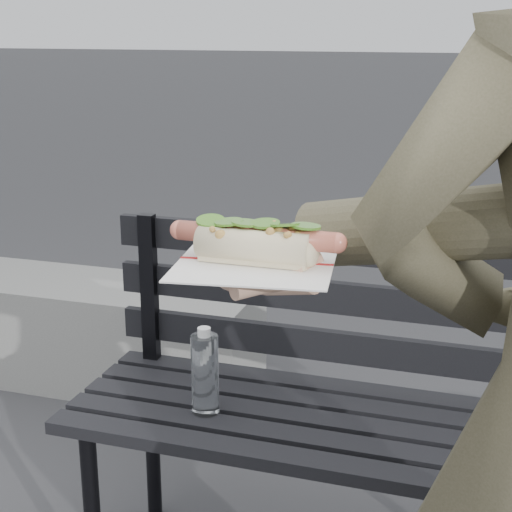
{
  "coord_description": "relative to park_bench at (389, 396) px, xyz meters",
  "views": [
    {
      "loc": [
        0.27,
        -0.84,
        1.35
      ],
      "look_at": [
        -0.0,
        0.04,
        1.08
      ],
      "focal_mm": 55.0,
      "sensor_mm": 36.0,
      "label": 1
    }
  ],
  "objects": [
    {
      "name": "park_bench",
      "position": [
        0.0,
        0.0,
        0.0
      ],
      "size": [
        1.5,
        0.44,
        0.88
      ],
      "color": "black",
      "rests_on": "ground"
    },
    {
      "name": "held_hotdog",
      "position": [
        0.13,
        -0.73,
        0.59
      ],
      "size": [
        0.64,
        0.3,
        0.2
      ],
      "color": "#45432E"
    },
    {
      "name": "concrete_block",
      "position": [
        -1.22,
        0.85,
        -0.32
      ],
      "size": [
        1.2,
        0.4,
        0.4
      ],
      "primitive_type": "cube",
      "color": "slate",
      "rests_on": "ground"
    }
  ]
}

